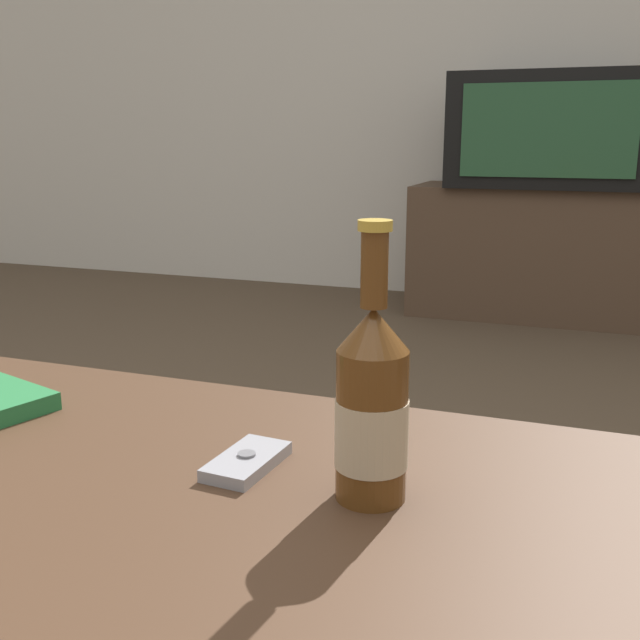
# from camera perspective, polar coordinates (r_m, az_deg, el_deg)

# --- Properties ---
(back_wall) EXTENTS (8.00, 0.05, 2.60)m
(back_wall) POSITION_cam_1_polar(r_m,az_deg,el_deg) (3.67, 13.67, 22.04)
(back_wall) COLOR beige
(back_wall) RESTS_ON ground_plane
(coffee_table) EXTENTS (1.29, 0.70, 0.40)m
(coffee_table) POSITION_cam_1_polar(r_m,az_deg,el_deg) (0.84, -16.82, -15.58)
(coffee_table) COLOR #422B1C
(coffee_table) RESTS_ON ground_plane
(tv_stand) EXTENTS (1.09, 0.47, 0.55)m
(tv_stand) POSITION_cam_1_polar(r_m,az_deg,el_deg) (3.33, 16.66, 5.01)
(tv_stand) COLOR #4C3828
(tv_stand) RESTS_ON ground_plane
(television) EXTENTS (0.79, 0.55, 0.45)m
(television) POSITION_cam_1_polar(r_m,az_deg,el_deg) (3.29, 17.26, 13.61)
(television) COLOR black
(television) RESTS_ON tv_stand
(beer_bottle) EXTENTS (0.07, 0.07, 0.28)m
(beer_bottle) POSITION_cam_1_polar(r_m,az_deg,el_deg) (0.74, 3.98, -6.60)
(beer_bottle) COLOR #563314
(beer_bottle) RESTS_ON coffee_table
(cell_phone) EXTENTS (0.06, 0.11, 0.02)m
(cell_phone) POSITION_cam_1_polar(r_m,az_deg,el_deg) (0.84, -5.60, -10.66)
(cell_phone) COLOR gray
(cell_phone) RESTS_ON coffee_table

